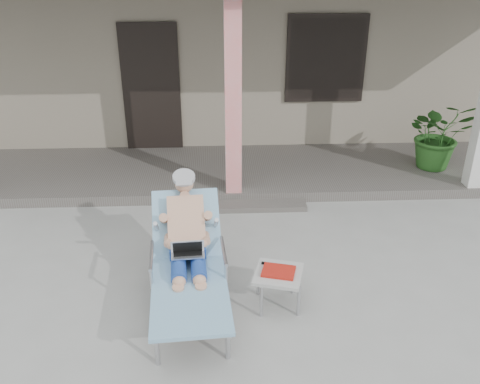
{
  "coord_description": "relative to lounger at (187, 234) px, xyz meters",
  "views": [
    {
      "loc": [
        -0.22,
        -4.46,
        3.25
      ],
      "look_at": [
        0.02,
        0.6,
        0.85
      ],
      "focal_mm": 38.0,
      "sensor_mm": 36.0,
      "label": 1
    }
  ],
  "objects": [
    {
      "name": "ground",
      "position": [
        0.54,
        0.14,
        -0.76
      ],
      "size": [
        60.0,
        60.0,
        0.0
      ],
      "primitive_type": "plane",
      "color": "#9E9E99",
      "rests_on": "ground"
    },
    {
      "name": "house",
      "position": [
        0.54,
        6.64,
        0.91
      ],
      "size": [
        10.4,
        5.4,
        3.3
      ],
      "color": "gray",
      "rests_on": "ground"
    },
    {
      "name": "porch_deck",
      "position": [
        0.54,
        3.14,
        -0.68
      ],
      "size": [
        10.0,
        2.0,
        0.15
      ],
      "primitive_type": "cube",
      "color": "#605B56",
      "rests_on": "ground"
    },
    {
      "name": "porch_step",
      "position": [
        0.54,
        1.99,
        -0.72
      ],
      "size": [
        2.0,
        0.3,
        0.07
      ],
      "primitive_type": "cube",
      "color": "#605B56",
      "rests_on": "ground"
    },
    {
      "name": "lounger",
      "position": [
        0.0,
        0.0,
        0.0
      ],
      "size": [
        0.84,
        1.92,
        1.23
      ],
      "rotation": [
        0.0,
        0.0,
        0.07
      ],
      "color": "#B7B7BC",
      "rests_on": "ground"
    },
    {
      "name": "side_table",
      "position": [
        0.89,
        -0.15,
        -0.41
      ],
      "size": [
        0.56,
        0.56,
        0.41
      ],
      "rotation": [
        0.0,
        0.0,
        -0.27
      ],
      "color": "#AFAFAA",
      "rests_on": "ground"
    },
    {
      "name": "potted_palm",
      "position": [
        3.75,
        3.01,
        -0.06
      ],
      "size": [
        1.04,
        0.92,
        1.09
      ],
      "primitive_type": "imported",
      "rotation": [
        0.0,
        0.0,
        -0.07
      ],
      "color": "#26591E",
      "rests_on": "porch_deck"
    }
  ]
}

